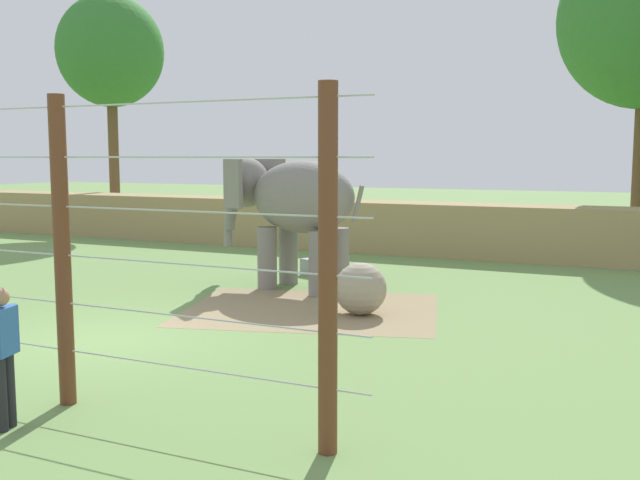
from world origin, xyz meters
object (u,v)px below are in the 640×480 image
object	(u,v)px
elephant	(292,202)
enrichment_ball	(361,289)
zookeeper	(2,351)
feed_trough	(325,265)

from	to	relation	value
elephant	enrichment_ball	xyz separation A→B (m)	(2.59, -2.04, -1.55)
zookeeper	feed_trough	distance (m)	11.96
elephant	zookeeper	distance (m)	9.60
zookeeper	enrichment_ball	bearing A→B (deg)	78.82
elephant	feed_trough	world-z (taller)	elephant
elephant	feed_trough	xyz separation A→B (m)	(-0.23, 2.40, -1.85)
elephant	feed_trough	distance (m)	3.04
elephant	enrichment_ball	bearing A→B (deg)	-38.21
elephant	enrichment_ball	world-z (taller)	elephant
feed_trough	enrichment_ball	bearing A→B (deg)	-57.58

